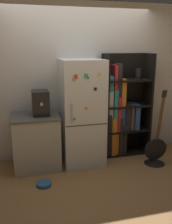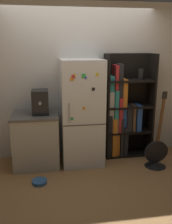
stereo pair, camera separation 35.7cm
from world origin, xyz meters
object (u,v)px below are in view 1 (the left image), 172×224
bookshelf (120,111)px  guitar (155,154)px  refrigerator (82,113)px  espresso_machine (41,103)px  pet_bowl (44,184)px

bookshelf → guitar: bookshelf is taller
refrigerator → guitar: bearing=-18.9°
refrigerator → espresso_machine: refrigerator is taller
refrigerator → bookshelf: size_ratio=0.96×
refrigerator → pet_bowl: bearing=-138.2°
bookshelf → pet_bowl: (-1.44, -0.80, -0.75)m
refrigerator → bookshelf: bookshelf is taller
espresso_machine → pet_bowl: bearing=-94.5°
espresso_machine → guitar: size_ratio=0.30×
guitar → bookshelf: bearing=126.2°
pet_bowl → guitar: bearing=7.2°
espresso_machine → guitar: bearing=-11.9°
guitar → pet_bowl: bearing=-172.8°
espresso_machine → guitar: 2.04m
espresso_machine → pet_bowl: size_ratio=1.77×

